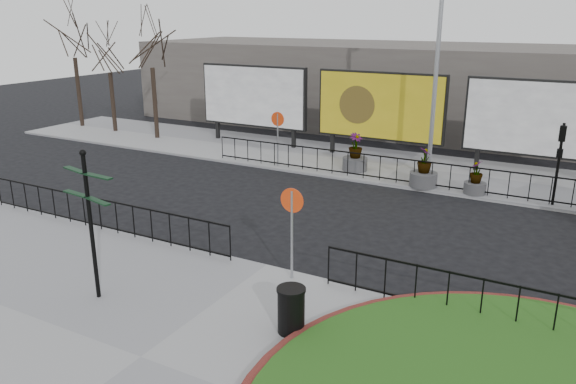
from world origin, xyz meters
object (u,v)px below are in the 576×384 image
Objects in this scene: litter_bin at (291,310)px; planter_c at (475,181)px; planter_b at (424,173)px; lamp_post at (437,64)px; planter_a at (355,157)px; fingerpost_sign at (89,211)px; billboard_mid at (380,107)px.

planter_c reaches higher than litter_bin.
planter_b is (-0.50, 12.10, 0.02)m from litter_bin.
lamp_post is 7.01× the size of planter_c.
planter_b is at bearing 92.36° from litter_bin.
planter_a reaches higher than litter_bin.
fingerpost_sign reaches higher than litter_bin.
billboard_mid is 5.18m from planter_b.
litter_bin is at bearing -87.64° from planter_b.
fingerpost_sign is 5.26m from litter_bin.
planter_a is (-0.12, -2.61, -1.88)m from billboard_mid.
litter_bin is at bearing -87.02° from lamp_post.
planter_c is at bearing 76.62° from fingerpost_sign.
lamp_post is at bearing 11.51° from planter_a.
litter_bin is (3.72, -15.68, -1.95)m from billboard_mid.
planter_c is (2.02, -0.00, -0.06)m from planter_b.
billboard_mid is 16.58m from fingerpost_sign.
planter_a is at bearing 98.60° from fingerpost_sign.
planter_a is at bearing 163.91° from planter_b.
planter_b is at bearing -47.93° from billboard_mid.
litter_bin is at bearing -73.62° from planter_a.
lamp_post reaches higher than billboard_mid.
lamp_post is 5.76× the size of planter_b.
planter_c is at bearing -35.64° from lamp_post.
planter_b is (3.34, -0.96, -0.04)m from planter_a.
fingerpost_sign is (-1.18, -16.54, -0.24)m from billboard_mid.
lamp_post reaches higher than litter_bin.
planter_a is at bearing 169.80° from planter_c.
planter_b is at bearing 84.20° from fingerpost_sign.
billboard_mid is at bearing 146.75° from lamp_post.
lamp_post is 5.20m from planter_a.
fingerpost_sign is 14.06m from planter_a.
litter_bin is 0.63× the size of planter_a.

